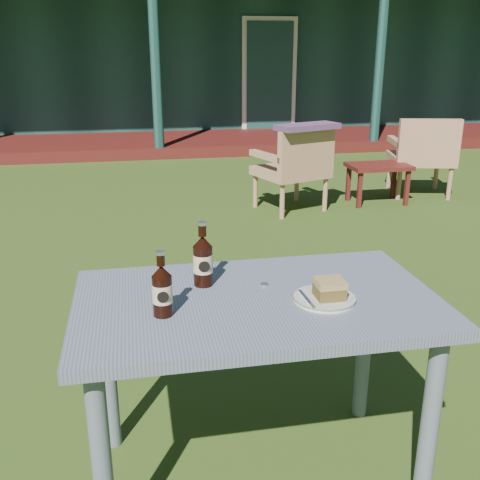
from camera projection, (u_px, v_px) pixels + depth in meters
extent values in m
plane|color=#334916|center=(202.00, 296.00, 3.58)|extent=(80.00, 80.00, 0.00)
cube|color=#163A33|center=(145.00, 58.00, 11.98)|extent=(15.00, 6.00, 2.60)
cube|color=#4B1512|center=(157.00, 144.00, 8.76)|extent=(15.00, 1.80, 0.16)
cylinder|color=#163A33|center=(156.00, 69.00, 7.64)|extent=(0.14, 0.14, 2.45)
cylinder|color=#163A33|center=(379.00, 68.00, 8.22)|extent=(0.14, 0.14, 2.45)
cube|color=white|center=(269.00, 79.00, 9.63)|extent=(0.95, 0.06, 2.00)
cube|color=#193D38|center=(269.00, 79.00, 9.60)|extent=(0.80, 0.04, 1.85)
cube|color=slate|center=(257.00, 303.00, 1.87)|extent=(1.20, 0.70, 0.04)
cylinder|color=slate|center=(102.00, 468.00, 1.64)|extent=(0.06, 0.06, 0.68)
cylinder|color=slate|center=(430.00, 425.00, 1.83)|extent=(0.06, 0.06, 0.68)
cylinder|color=slate|center=(108.00, 370.00, 2.14)|extent=(0.06, 0.06, 0.68)
cylinder|color=slate|center=(364.00, 344.00, 2.33)|extent=(0.06, 0.06, 0.68)
cylinder|color=silver|center=(324.00, 298.00, 1.84)|extent=(0.20, 0.20, 0.01)
cylinder|color=olive|center=(325.00, 297.00, 1.83)|extent=(0.20, 0.20, 0.00)
cube|color=#52421A|center=(329.00, 292.00, 1.82)|extent=(0.09, 0.08, 0.04)
cube|color=#9E7F47|center=(330.00, 283.00, 1.81)|extent=(0.09, 0.09, 0.02)
cube|color=silver|center=(306.00, 299.00, 1.81)|extent=(0.02, 0.14, 0.00)
cylinder|color=black|center=(203.00, 266.00, 1.94)|extent=(0.07, 0.07, 0.14)
cone|color=black|center=(202.00, 241.00, 1.91)|extent=(0.07, 0.07, 0.04)
cylinder|color=black|center=(202.00, 230.00, 1.89)|extent=(0.03, 0.03, 0.04)
cylinder|color=silver|center=(202.00, 223.00, 1.89)|extent=(0.03, 0.03, 0.01)
cylinder|color=#C6B58C|center=(203.00, 263.00, 1.93)|extent=(0.07, 0.07, 0.06)
cylinder|color=black|center=(204.00, 267.00, 1.90)|extent=(0.04, 0.00, 0.04)
cylinder|color=black|center=(162.00, 296.00, 1.72)|extent=(0.06, 0.06, 0.13)
cone|color=black|center=(161.00, 271.00, 1.69)|extent=(0.06, 0.06, 0.04)
cylinder|color=black|center=(161.00, 260.00, 1.68)|extent=(0.03, 0.03, 0.04)
cylinder|color=silver|center=(160.00, 253.00, 1.67)|extent=(0.03, 0.03, 0.01)
cylinder|color=#C6B58C|center=(162.00, 293.00, 1.71)|extent=(0.06, 0.06, 0.06)
cylinder|color=black|center=(163.00, 297.00, 1.68)|extent=(0.04, 0.00, 0.04)
cylinder|color=silver|center=(264.00, 285.00, 1.95)|extent=(0.03, 0.03, 0.01)
cube|color=#AA7955|center=(290.00, 172.00, 5.41)|extent=(0.75, 0.73, 0.08)
cube|color=#AA7955|center=(307.00, 151.00, 5.13)|extent=(0.59, 0.27, 0.39)
cube|color=#AA7955|center=(312.00, 151.00, 5.49)|extent=(0.24, 0.51, 0.06)
cube|color=#AA7955|center=(267.00, 156.00, 5.24)|extent=(0.24, 0.51, 0.06)
cylinder|color=#AA7955|center=(297.00, 185.00, 5.78)|extent=(0.05, 0.05, 0.33)
cylinder|color=#AA7955|center=(255.00, 191.00, 5.54)|extent=(0.05, 0.05, 0.33)
cylinder|color=#AA7955|center=(325.00, 194.00, 5.40)|extent=(0.05, 0.05, 0.33)
cylinder|color=#AA7955|center=(282.00, 201.00, 5.16)|extent=(0.05, 0.05, 0.33)
cube|color=#AA7955|center=(420.00, 159.00, 5.97)|extent=(0.73, 0.70, 0.09)
cube|color=#AA7955|center=(429.00, 139.00, 5.65)|extent=(0.62, 0.21, 0.40)
cube|color=#AA7955|center=(448.00, 142.00, 5.92)|extent=(0.19, 0.54, 0.06)
cube|color=#AA7955|center=(395.00, 142.00, 5.94)|extent=(0.19, 0.54, 0.06)
cylinder|color=#AA7955|center=(436.00, 174.00, 6.26)|extent=(0.05, 0.05, 0.34)
cylinder|color=#AA7955|center=(389.00, 174.00, 6.28)|extent=(0.05, 0.05, 0.34)
cylinder|color=#AA7955|center=(450.00, 184.00, 5.80)|extent=(0.05, 0.05, 0.34)
cylinder|color=#AA7955|center=(399.00, 183.00, 5.82)|extent=(0.05, 0.05, 0.34)
cube|color=#553557|center=(308.00, 127.00, 5.06)|extent=(0.64, 0.42, 0.05)
cube|color=#4B1512|center=(379.00, 166.00, 5.62)|extent=(0.60, 0.40, 0.04)
cube|color=#4B1512|center=(360.00, 190.00, 5.50)|extent=(0.04, 0.04, 0.36)
cube|color=#4B1512|center=(407.00, 188.00, 5.59)|extent=(0.04, 0.04, 0.36)
cube|color=#4B1512|center=(348.00, 183.00, 5.78)|extent=(0.04, 0.04, 0.36)
cube|color=#4B1512|center=(394.00, 181.00, 5.87)|extent=(0.04, 0.04, 0.36)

